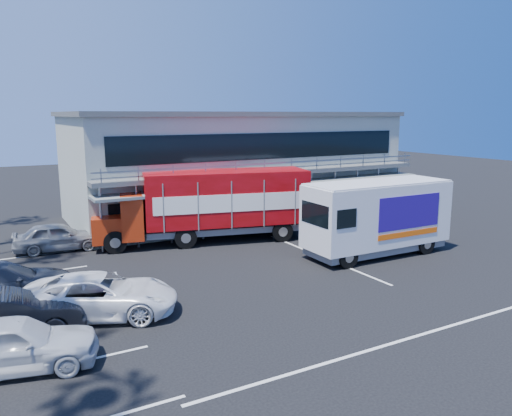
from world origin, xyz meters
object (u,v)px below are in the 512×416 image
red_truck (212,203)px  parked_car_b (7,315)px  parked_car_a (12,344)px  white_van (377,216)px

red_truck → parked_car_b: 13.86m
parked_car_a → parked_car_b: parked_car_a is taller
red_truck → parked_car_b: size_ratio=2.59×
red_truck → white_van: (6.20, -6.69, -0.19)m
red_truck → parked_car_b: (-11.01, -8.30, -1.43)m
white_van → parked_car_a: (-17.21, -4.00, -1.22)m
red_truck → white_van: size_ratio=1.56×
red_truck → parked_car_a: 15.41m
white_van → parked_car_b: bearing=-173.9°
white_van → parked_car_a: size_ratio=1.68×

